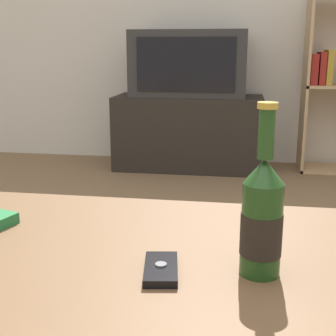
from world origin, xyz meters
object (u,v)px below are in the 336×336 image
beer_bottle (262,218)px  cell_phone (161,269)px  television (189,64)px  tv_stand (188,132)px  bookshelf (330,82)px

beer_bottle → cell_phone: bearing=-171.2°
television → cell_phone: television is taller
beer_bottle → cell_phone: 0.19m
beer_bottle → cell_phone: (-0.16, -0.03, -0.09)m
tv_stand → cell_phone: bearing=-84.5°
tv_stand → beer_bottle: bearing=-80.9°
cell_phone → tv_stand: bearing=86.9°
tv_stand → television: size_ratio=1.32×
bookshelf → beer_bottle: size_ratio=4.24×
tv_stand → bookshelf: 1.07m
bookshelf → beer_bottle: 2.81m
beer_bottle → cell_phone: beer_bottle is taller
tv_stand → cell_phone: (0.26, -2.69, 0.24)m
television → cell_phone: bearing=-84.5°
tv_stand → television: television is taller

